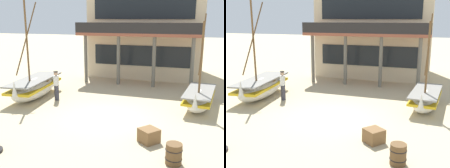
# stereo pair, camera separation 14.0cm
# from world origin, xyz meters

# --- Properties ---
(ground_plane) EXTENTS (120.00, 120.00, 0.00)m
(ground_plane) POSITION_xyz_m (0.00, 0.00, 0.00)
(ground_plane) COLOR tan
(fishing_boat_near_left) EXTENTS (2.08, 4.66, 5.63)m
(fishing_boat_near_left) POSITION_xyz_m (-5.07, 1.87, 0.64)
(fishing_boat_near_left) COLOR silver
(fishing_boat_near_left) RESTS_ON ground
(fishing_boat_centre_large) EXTENTS (1.66, 3.74, 4.79)m
(fishing_boat_centre_large) POSITION_xyz_m (4.14, 2.85, 0.54)
(fishing_boat_centre_large) COLOR silver
(fishing_boat_centre_large) RESTS_ON ground
(fisherman_by_hull) EXTENTS (0.31, 0.41, 1.68)m
(fisherman_by_hull) POSITION_xyz_m (-3.58, 1.78, 0.83)
(fisherman_by_hull) COLOR #33333D
(fisherman_by_hull) RESTS_ON ground
(wooden_barrel) EXTENTS (0.56, 0.56, 0.70)m
(wooden_barrel) POSITION_xyz_m (3.51, -3.27, 0.35)
(wooden_barrel) COLOR brown
(wooden_barrel) RESTS_ON ground
(cargo_crate) EXTENTS (0.90, 0.90, 0.54)m
(cargo_crate) POSITION_xyz_m (2.45, -1.95, 0.27)
(cargo_crate) COLOR brown
(cargo_crate) RESTS_ON ground
(harbor_building_main) EXTENTS (9.01, 7.61, 7.07)m
(harbor_building_main) POSITION_xyz_m (-0.17, 11.02, 3.54)
(harbor_building_main) COLOR beige
(harbor_building_main) RESTS_ON ground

